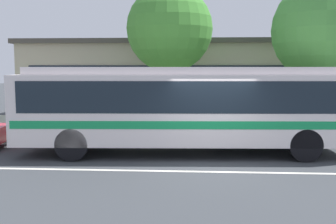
{
  "coord_description": "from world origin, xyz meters",
  "views": [
    {
      "loc": [
        -0.57,
        -11.78,
        2.83
      ],
      "look_at": [
        -1.47,
        2.27,
        1.3
      ],
      "focal_mm": 43.9,
      "sensor_mm": 36.0,
      "label": 1
    }
  ],
  "objects": [
    {
      "name": "street_tree_mid_block",
      "position": [
        4.63,
        5.33,
        4.31
      ],
      "size": [
        4.2,
        4.2,
        6.3
      ],
      "color": "brown",
      "rests_on": "sidewalk_slab"
    },
    {
      "name": "pedestrian_waiting_near_sign",
      "position": [
        -2.44,
        4.05,
        1.15
      ],
      "size": [
        0.45,
        0.45,
        1.75
      ],
      "color": "#352C3C",
      "rests_on": "sidewalk_slab"
    },
    {
      "name": "bus_stop_sign",
      "position": [
        2.95,
        3.48,
        1.61
      ],
      "size": [
        0.14,
        0.44,
        2.31
      ],
      "color": "gray",
      "rests_on": "sidewalk_slab"
    },
    {
      "name": "transit_bus",
      "position": [
        -0.89,
        1.55,
        1.66
      ],
      "size": [
        10.82,
        3.04,
        2.84
      ],
      "color": "silver",
      "rests_on": "ground_plane"
    },
    {
      "name": "station_building",
      "position": [
        -0.48,
        11.96,
        2.14
      ],
      "size": [
        18.59,
        7.63,
        4.26
      ],
      "color": "#A29E85",
      "rests_on": "ground_plane"
    },
    {
      "name": "sidewalk_slab",
      "position": [
        0.0,
        6.9,
        0.06
      ],
      "size": [
        60.0,
        8.0,
        0.12
      ],
      "primitive_type": "cube",
      "color": "#979C8A",
      "rests_on": "ground_plane"
    },
    {
      "name": "ground_plane",
      "position": [
        0.0,
        0.0,
        0.0
      ],
      "size": [
        120.0,
        120.0,
        0.0
      ],
      "primitive_type": "plane",
      "color": "#373B3F"
    },
    {
      "name": "lane_stripe_center",
      "position": [
        0.0,
        -0.8,
        0.0
      ],
      "size": [
        56.0,
        0.16,
        0.01
      ],
      "primitive_type": "cube",
      "color": "silver",
      "rests_on": "ground_plane"
    },
    {
      "name": "street_tree_near_stop",
      "position": [
        -1.65,
        5.96,
        4.45
      ],
      "size": [
        3.68,
        3.68,
        6.2
      ],
      "color": "brown",
      "rests_on": "sidewalk_slab"
    }
  ]
}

